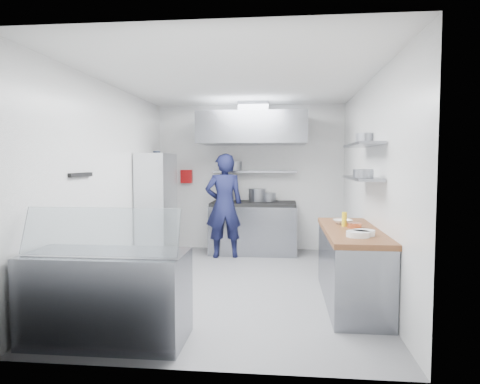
# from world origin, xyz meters

# --- Properties ---
(floor) EXTENTS (5.00, 5.00, 0.00)m
(floor) POSITION_xyz_m (0.00, 0.00, 0.00)
(floor) COLOR slate
(floor) RESTS_ON ground
(ceiling) EXTENTS (5.00, 5.00, 0.00)m
(ceiling) POSITION_xyz_m (0.00, 0.00, 2.80)
(ceiling) COLOR silver
(ceiling) RESTS_ON wall_back
(wall_back) EXTENTS (3.60, 2.80, 0.02)m
(wall_back) POSITION_xyz_m (0.00, 2.50, 1.40)
(wall_back) COLOR white
(wall_back) RESTS_ON floor
(wall_front) EXTENTS (3.60, 2.80, 0.02)m
(wall_front) POSITION_xyz_m (0.00, -2.50, 1.40)
(wall_front) COLOR white
(wall_front) RESTS_ON floor
(wall_left) EXTENTS (2.80, 5.00, 0.02)m
(wall_left) POSITION_xyz_m (-1.80, 0.00, 1.40)
(wall_left) COLOR white
(wall_left) RESTS_ON floor
(wall_right) EXTENTS (2.80, 5.00, 0.02)m
(wall_right) POSITION_xyz_m (1.80, 0.00, 1.40)
(wall_right) COLOR white
(wall_right) RESTS_ON floor
(gas_range) EXTENTS (1.60, 0.80, 0.90)m
(gas_range) POSITION_xyz_m (0.10, 2.10, 0.45)
(gas_range) COLOR gray
(gas_range) RESTS_ON floor
(cooktop) EXTENTS (1.57, 0.78, 0.06)m
(cooktop) POSITION_xyz_m (0.10, 2.10, 0.93)
(cooktop) COLOR black
(cooktop) RESTS_ON gas_range
(stock_pot_left) EXTENTS (0.25, 0.25, 0.20)m
(stock_pot_left) POSITION_xyz_m (-0.34, 2.49, 1.06)
(stock_pot_left) COLOR slate
(stock_pot_left) RESTS_ON cooktop
(stock_pot_mid) EXTENTS (0.32, 0.32, 0.24)m
(stock_pot_mid) POSITION_xyz_m (0.16, 2.26, 1.08)
(stock_pot_mid) COLOR slate
(stock_pot_mid) RESTS_ON cooktop
(stock_pot_right) EXTENTS (0.27, 0.27, 0.16)m
(stock_pot_right) POSITION_xyz_m (0.38, 2.29, 1.04)
(stock_pot_right) COLOR slate
(stock_pot_right) RESTS_ON cooktop
(over_range_shelf) EXTENTS (1.60, 0.30, 0.04)m
(over_range_shelf) POSITION_xyz_m (0.10, 2.34, 1.52)
(over_range_shelf) COLOR gray
(over_range_shelf) RESTS_ON wall_back
(shelf_pot_a) EXTENTS (0.28, 0.28, 0.18)m
(shelf_pot_a) POSITION_xyz_m (-0.30, 2.44, 1.63)
(shelf_pot_a) COLOR slate
(shelf_pot_a) RESTS_ON over_range_shelf
(extractor_hood) EXTENTS (1.90, 1.15, 0.55)m
(extractor_hood) POSITION_xyz_m (0.10, 1.93, 2.30)
(extractor_hood) COLOR gray
(extractor_hood) RESTS_ON wall_back
(hood_duct) EXTENTS (0.55, 0.55, 0.24)m
(hood_duct) POSITION_xyz_m (0.10, 2.15, 2.68)
(hood_duct) COLOR slate
(hood_duct) RESTS_ON extractor_hood
(red_firebox) EXTENTS (0.22, 0.10, 0.26)m
(red_firebox) POSITION_xyz_m (-1.25, 2.44, 1.42)
(red_firebox) COLOR #A90D0F
(red_firebox) RESTS_ON wall_back
(chef) EXTENTS (0.76, 0.59, 1.85)m
(chef) POSITION_xyz_m (-0.39, 1.68, 0.93)
(chef) COLOR #121537
(chef) RESTS_ON floor
(wire_rack) EXTENTS (0.50, 0.90, 1.85)m
(wire_rack) POSITION_xyz_m (-1.53, 1.36, 0.93)
(wire_rack) COLOR silver
(wire_rack) RESTS_ON floor
(rack_bin_a) EXTENTS (0.15, 0.18, 0.17)m
(rack_bin_a) POSITION_xyz_m (-1.53, 1.08, 0.80)
(rack_bin_a) COLOR white
(rack_bin_a) RESTS_ON wire_rack
(rack_bin_b) EXTENTS (0.14, 0.17, 0.15)m
(rack_bin_b) POSITION_xyz_m (-1.53, 1.50, 1.30)
(rack_bin_b) COLOR yellow
(rack_bin_b) RESTS_ON wire_rack
(rack_jar) EXTENTS (0.12, 0.12, 0.18)m
(rack_jar) POSITION_xyz_m (-1.48, 1.23, 1.80)
(rack_jar) COLOR black
(rack_jar) RESTS_ON wire_rack
(knife_strip) EXTENTS (0.04, 0.55, 0.05)m
(knife_strip) POSITION_xyz_m (-1.78, -0.90, 1.55)
(knife_strip) COLOR black
(knife_strip) RESTS_ON wall_left
(prep_counter_base) EXTENTS (0.62, 2.00, 0.84)m
(prep_counter_base) POSITION_xyz_m (1.48, -0.60, 0.42)
(prep_counter_base) COLOR gray
(prep_counter_base) RESTS_ON floor
(prep_counter_top) EXTENTS (0.65, 2.04, 0.06)m
(prep_counter_top) POSITION_xyz_m (1.48, -0.60, 0.87)
(prep_counter_top) COLOR brown
(prep_counter_top) RESTS_ON prep_counter_base
(plate_stack_a) EXTENTS (0.25, 0.25, 0.06)m
(plate_stack_a) POSITION_xyz_m (1.46, -1.17, 0.93)
(plate_stack_a) COLOR white
(plate_stack_a) RESTS_ON prep_counter_top
(plate_stack_b) EXTENTS (0.24, 0.24, 0.06)m
(plate_stack_b) POSITION_xyz_m (1.54, -1.07, 0.93)
(plate_stack_b) COLOR white
(plate_stack_b) RESTS_ON prep_counter_top
(copper_pan) EXTENTS (0.18, 0.18, 0.06)m
(copper_pan) POSITION_xyz_m (1.52, -0.51, 0.93)
(copper_pan) COLOR #D96B3D
(copper_pan) RESTS_ON prep_counter_top
(squeeze_bottle) EXTENTS (0.06, 0.06, 0.18)m
(squeeze_bottle) POSITION_xyz_m (1.42, -0.42, 0.99)
(squeeze_bottle) COLOR yellow
(squeeze_bottle) RESTS_ON prep_counter_top
(mixing_bowl) EXTENTS (0.28, 0.28, 0.06)m
(mixing_bowl) POSITION_xyz_m (1.42, -0.22, 0.93)
(mixing_bowl) COLOR white
(mixing_bowl) RESTS_ON prep_counter_top
(wall_shelf_lower) EXTENTS (0.30, 1.30, 0.04)m
(wall_shelf_lower) POSITION_xyz_m (1.64, -0.30, 1.50)
(wall_shelf_lower) COLOR gray
(wall_shelf_lower) RESTS_ON wall_right
(wall_shelf_upper) EXTENTS (0.30, 1.30, 0.04)m
(wall_shelf_upper) POSITION_xyz_m (1.64, -0.30, 1.92)
(wall_shelf_upper) COLOR gray
(wall_shelf_upper) RESTS_ON wall_right
(shelf_pot_c) EXTENTS (0.24, 0.24, 0.10)m
(shelf_pot_c) POSITION_xyz_m (1.58, -0.73, 1.57)
(shelf_pot_c) COLOR slate
(shelf_pot_c) RESTS_ON wall_shelf_lower
(shelf_pot_d) EXTENTS (0.24, 0.24, 0.14)m
(shelf_pot_d) POSITION_xyz_m (1.72, -0.06, 2.01)
(shelf_pot_d) COLOR slate
(shelf_pot_d) RESTS_ON wall_shelf_upper
(display_case) EXTENTS (1.50, 0.70, 0.85)m
(display_case) POSITION_xyz_m (-1.00, -2.00, 0.42)
(display_case) COLOR gray
(display_case) RESTS_ON floor
(display_glass) EXTENTS (1.47, 0.19, 0.42)m
(display_glass) POSITION_xyz_m (-1.00, -2.12, 1.07)
(display_glass) COLOR silver
(display_glass) RESTS_ON display_case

